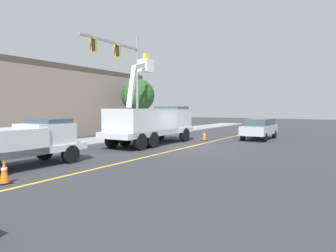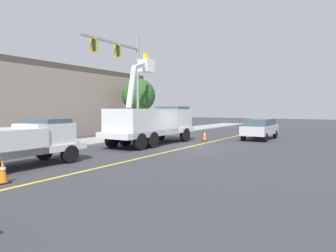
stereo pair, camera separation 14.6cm
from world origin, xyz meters
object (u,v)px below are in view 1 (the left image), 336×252
(traffic_cone_leading, at_px, (4,172))
(traffic_cone_mid_front, at_px, (204,136))
(traffic_signal_mast, at_px, (124,68))
(service_pickup_truck, at_px, (20,142))
(utility_bucket_truck, at_px, (152,122))
(passing_minivan, at_px, (260,128))

(traffic_cone_leading, height_order, traffic_cone_mid_front, traffic_cone_leading)
(traffic_cone_leading, distance_m, traffic_signal_mast, 15.58)
(traffic_signal_mast, bearing_deg, traffic_cone_mid_front, -62.69)
(service_pickup_truck, bearing_deg, traffic_cone_leading, -129.67)
(traffic_cone_mid_front, xyz_separation_m, traffic_signal_mast, (-2.97, 5.75, 5.40))
(utility_bucket_truck, bearing_deg, traffic_signal_mast, 70.86)
(traffic_cone_mid_front, bearing_deg, passing_minivan, -45.40)
(traffic_cone_mid_front, height_order, traffic_signal_mast, traffic_signal_mast)
(service_pickup_truck, xyz_separation_m, passing_minivan, (17.60, -4.80, -0.15))
(passing_minivan, bearing_deg, traffic_signal_mast, 124.59)
(service_pickup_truck, bearing_deg, passing_minivan, -15.27)
(traffic_cone_mid_front, relative_size, traffic_signal_mast, 0.09)
(traffic_cone_mid_front, bearing_deg, traffic_cone_leading, -177.43)
(utility_bucket_truck, height_order, service_pickup_truck, utility_bucket_truck)
(utility_bucket_truck, bearing_deg, service_pickup_truck, -177.34)
(traffic_cone_leading, bearing_deg, service_pickup_truck, 50.33)
(service_pickup_truck, bearing_deg, utility_bucket_truck, 2.66)
(traffic_signal_mast, bearing_deg, utility_bucket_truck, -109.14)
(passing_minivan, distance_m, traffic_signal_mast, 12.05)
(traffic_cone_mid_front, bearing_deg, utility_bucket_truck, 156.01)
(passing_minivan, height_order, traffic_cone_mid_front, passing_minivan)
(traffic_cone_leading, distance_m, traffic_cone_mid_front, 16.10)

